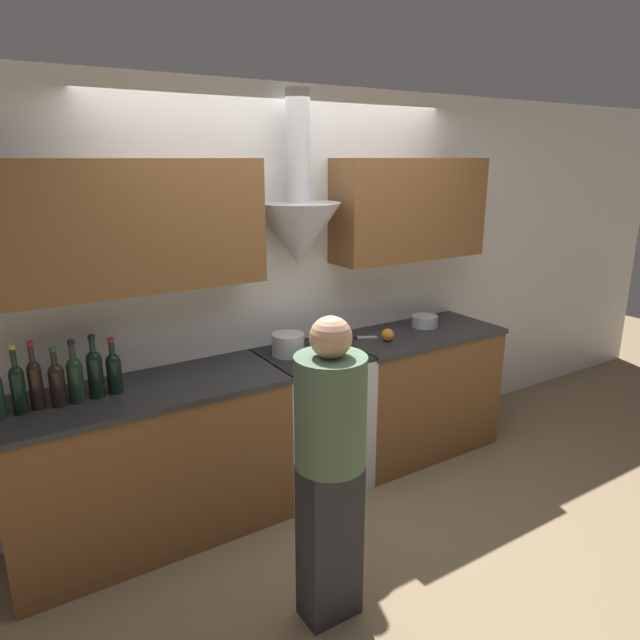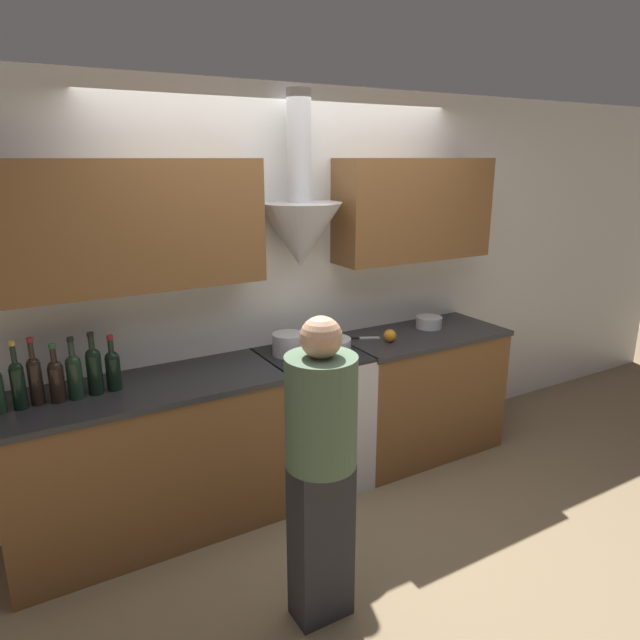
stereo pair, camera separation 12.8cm
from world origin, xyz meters
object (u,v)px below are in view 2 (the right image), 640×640
(wine_bottle_6, at_px, (113,368))
(stock_pot, at_px, (288,344))
(stove_range, at_px, (312,418))
(wine_bottle_3, at_px, (56,378))
(wine_bottle_4, at_px, (74,374))
(orange_fruit, at_px, (390,336))
(saucepan, at_px, (429,322))
(wine_bottle_1, at_px, (18,382))
(mixing_bowl, at_px, (332,345))
(wine_bottle_2, at_px, (35,378))
(wine_bottle_5, at_px, (94,368))
(person_foreground_left, at_px, (321,461))

(wine_bottle_6, relative_size, stock_pot, 1.49)
(stove_range, distance_m, wine_bottle_3, 1.62)
(wine_bottle_4, height_order, orange_fruit, wine_bottle_4)
(wine_bottle_4, xyz_separation_m, saucepan, (2.46, 0.06, -0.09))
(wine_bottle_1, xyz_separation_m, mixing_bowl, (1.83, -0.03, -0.10))
(wine_bottle_1, relative_size, mixing_bowl, 1.45)
(wine_bottle_2, distance_m, mixing_bowl, 1.75)
(stock_pot, bearing_deg, wine_bottle_5, -178.05)
(wine_bottle_4, bearing_deg, wine_bottle_6, 5.39)
(stove_range, bearing_deg, wine_bottle_3, 179.73)
(wine_bottle_6, bearing_deg, saucepan, 1.06)
(wine_bottle_5, height_order, wine_bottle_6, wine_bottle_5)
(wine_bottle_5, distance_m, stock_pot, 1.18)
(stove_range, distance_m, wine_bottle_6, 1.36)
(orange_fruit, bearing_deg, stove_range, 174.18)
(stove_range, relative_size, saucepan, 4.84)
(wine_bottle_1, bearing_deg, stove_range, -0.34)
(stove_range, distance_m, wine_bottle_1, 1.79)
(stove_range, height_order, mixing_bowl, mixing_bowl)
(stove_range, height_order, stock_pot, stock_pot)
(orange_fruit, bearing_deg, stock_pot, 170.78)
(stove_range, height_order, person_foreground_left, person_foreground_left)
(stove_range, relative_size, wine_bottle_5, 2.71)
(wine_bottle_6, xyz_separation_m, mixing_bowl, (1.37, -0.04, -0.08))
(wine_bottle_1, height_order, stock_pot, wine_bottle_1)
(mixing_bowl, distance_m, person_foreground_left, 1.26)
(wine_bottle_1, height_order, wine_bottle_4, wine_bottle_1)
(saucepan, bearing_deg, stock_pot, -179.52)
(stove_range, relative_size, stock_pot, 4.49)
(wine_bottle_6, height_order, mixing_bowl, wine_bottle_6)
(wine_bottle_4, relative_size, saucepan, 1.74)
(wine_bottle_6, bearing_deg, wine_bottle_1, -178.04)
(stove_range, height_order, wine_bottle_6, wine_bottle_6)
(wine_bottle_4, bearing_deg, wine_bottle_2, 174.05)
(wine_bottle_1, distance_m, wine_bottle_5, 0.36)
(wine_bottle_6, bearing_deg, wine_bottle_4, -174.61)
(wine_bottle_2, bearing_deg, wine_bottle_5, -1.75)
(mixing_bowl, bearing_deg, wine_bottle_2, 178.54)
(person_foreground_left, bearing_deg, wine_bottle_2, 134.23)
(wine_bottle_3, bearing_deg, stove_range, -0.27)
(saucepan, distance_m, person_foreground_left, 1.95)
(wine_bottle_4, distance_m, wine_bottle_5, 0.10)
(stove_range, xyz_separation_m, mixing_bowl, (0.14, -0.02, 0.50))
(wine_bottle_4, height_order, saucepan, wine_bottle_4)
(stove_range, bearing_deg, orange_fruit, -5.82)
(wine_bottle_3, bearing_deg, wine_bottle_5, 3.22)
(wine_bottle_4, xyz_separation_m, stock_pot, (1.28, 0.05, -0.06))
(stock_pot, height_order, person_foreground_left, person_foreground_left)
(wine_bottle_6, height_order, orange_fruit, wine_bottle_6)
(wine_bottle_5, bearing_deg, stock_pot, 1.95)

